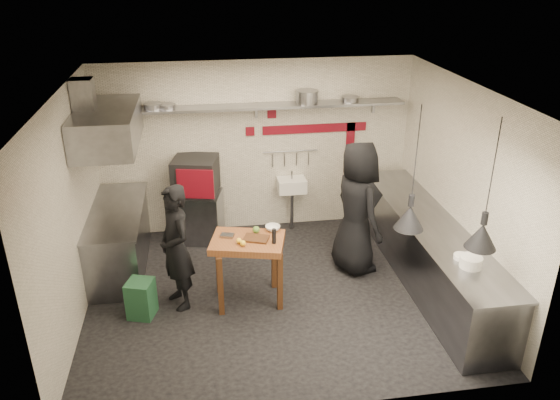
{
  "coord_description": "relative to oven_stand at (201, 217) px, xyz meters",
  "views": [
    {
      "loc": [
        -0.89,
        -6.21,
        4.26
      ],
      "look_at": [
        0.11,
        0.3,
        1.27
      ],
      "focal_mm": 35.0,
      "sensor_mm": 36.0,
      "label": 1
    }
  ],
  "objects": [
    {
      "name": "wall_front",
      "position": [
        0.95,
        -3.84,
        1.0
      ],
      "size": [
        5.0,
        0.04,
        2.8
      ],
      "primitive_type": "cube",
      "color": "silver",
      "rests_on": "floor"
    },
    {
      "name": "chef_left",
      "position": [
        -0.33,
        -1.77,
        0.44
      ],
      "size": [
        0.62,
        0.73,
        1.69
      ],
      "primitive_type": "imported",
      "rotation": [
        0.0,
        0.0,
        -1.15
      ],
      "color": "black",
      "rests_on": "floor"
    },
    {
      "name": "lemon_a",
      "position": [
        0.46,
        -1.92,
        0.56
      ],
      "size": [
        0.09,
        0.09,
        0.07
      ],
      "primitive_type": "sphere",
      "rotation": [
        0.0,
        0.0,
        -0.34
      ],
      "color": "yellow",
      "rests_on": "prep_table"
    },
    {
      "name": "shelf_bracket_left",
      "position": [
        -0.95,
        0.33,
        1.62
      ],
      "size": [
        0.04,
        0.06,
        0.24
      ],
      "primitive_type": "cube",
      "color": "slate",
      "rests_on": "wall_back"
    },
    {
      "name": "steel_tray",
      "position": [
        0.33,
        -1.71,
        0.54
      ],
      "size": [
        0.2,
        0.16,
        0.03
      ],
      "primitive_type": "cube",
      "rotation": [
        0.0,
        0.0,
        -0.31
      ],
      "color": "slate",
      "rests_on": "prep_table"
    },
    {
      "name": "pan_mid_left",
      "position": [
        -0.4,
        0.18,
        1.78
      ],
      "size": [
        0.28,
        0.28,
        0.07
      ],
      "primitive_type": "cylinder",
      "rotation": [
        0.0,
        0.0,
        -0.08
      ],
      "color": "slate",
      "rests_on": "back_shelf"
    },
    {
      "name": "red_band_vert",
      "position": [
        2.5,
        0.34,
        0.8
      ],
      "size": [
        0.14,
        0.02,
        1.1
      ],
      "primitive_type": "cube",
      "color": "maroon",
      "rests_on": "wall_back"
    },
    {
      "name": "wall_right",
      "position": [
        3.45,
        -1.74,
        1.0
      ],
      "size": [
        0.04,
        4.2,
        2.8
      ],
      "primitive_type": "cube",
      "color": "silver",
      "rests_on": "floor"
    },
    {
      "name": "back_shelf",
      "position": [
        0.95,
        0.18,
        1.72
      ],
      "size": [
        4.6,
        0.34,
        0.04
      ],
      "primitive_type": "cube",
      "color": "slate",
      "rests_on": "wall_back"
    },
    {
      "name": "lemon_b",
      "position": [
        0.51,
        -1.99,
        0.56
      ],
      "size": [
        0.08,
        0.08,
        0.07
      ],
      "primitive_type": "sphere",
      "rotation": [
        0.0,
        0.0,
        0.15
      ],
      "color": "yellow",
      "rests_on": "prep_table"
    },
    {
      "name": "stock_pot",
      "position": [
        1.73,
        0.18,
        1.84
      ],
      "size": [
        0.41,
        0.41,
        0.2
      ],
      "primitive_type": "cylinder",
      "rotation": [
        0.0,
        0.0,
        -0.21
      ],
      "color": "slate",
      "rests_on": "back_shelf"
    },
    {
      "name": "wall_left",
      "position": [
        -1.55,
        -1.74,
        1.0
      ],
      "size": [
        0.04,
        4.2,
        2.8
      ],
      "primitive_type": "cube",
      "color": "silver",
      "rests_on": "floor"
    },
    {
      "name": "cutting_board",
      "position": [
        0.69,
        -1.84,
        0.53
      ],
      "size": [
        0.37,
        0.32,
        0.02
      ],
      "primitive_type": "cube",
      "rotation": [
        0.0,
        0.0,
        -0.36
      ],
      "color": "#482915",
      "rests_on": "prep_table"
    },
    {
      "name": "wall_back",
      "position": [
        0.95,
        0.36,
        1.0
      ],
      "size": [
        5.0,
        0.04,
        2.8
      ],
      "primitive_type": "cube",
      "color": "silver",
      "rests_on": "floor"
    },
    {
      "name": "extractor_hood",
      "position": [
        -1.15,
        -0.69,
        1.75
      ],
      "size": [
        0.78,
        1.6,
        0.5
      ],
      "primitive_type": "cube",
      "color": "slate",
      "rests_on": "ceiling"
    },
    {
      "name": "sink_tap",
      "position": [
        1.5,
        0.18,
        0.56
      ],
      "size": [
        0.03,
        0.03,
        0.14
      ],
      "primitive_type": "cylinder",
      "color": "slate",
      "rests_on": "hand_sink"
    },
    {
      "name": "red_tile_b",
      "position": [
        0.85,
        0.34,
        1.28
      ],
      "size": [
        0.14,
        0.02,
        0.14
      ],
      "primitive_type": "cube",
      "color": "maroon",
      "rests_on": "wall_back"
    },
    {
      "name": "green_bin",
      "position": [
        -0.81,
        -1.96,
        -0.15
      ],
      "size": [
        0.39,
        0.39,
        0.5
      ],
      "primitive_type": "cube",
      "rotation": [
        0.0,
        0.0,
        -0.3
      ],
      "color": "#1F4E30",
      "rests_on": "floor"
    },
    {
      "name": "hand_sink",
      "position": [
        1.5,
        0.18,
        0.38
      ],
      "size": [
        0.46,
        0.34,
        0.22
      ],
      "primitive_type": "cube",
      "color": "white",
      "rests_on": "wall_back"
    },
    {
      "name": "pan_right",
      "position": [
        2.42,
        0.18,
        1.78
      ],
      "size": [
        0.32,
        0.32,
        0.08
      ],
      "primitive_type": "cylinder",
      "rotation": [
        0.0,
        0.0,
        -0.14
      ],
      "color": "slate",
      "rests_on": "back_shelf"
    },
    {
      "name": "counter_left_top",
      "position": [
        -1.2,
        -0.69,
        0.52
      ],
      "size": [
        0.76,
        2.0,
        0.03
      ],
      "primitive_type": "cube",
      "color": "slate",
      "rests_on": "counter_left"
    },
    {
      "name": "prep_table",
      "position": [
        0.58,
        -1.82,
        0.06
      ],
      "size": [
        1.05,
        0.84,
        0.92
      ],
      "primitive_type": null,
      "rotation": [
        0.0,
        0.0,
        -0.24
      ],
      "color": "brown",
      "rests_on": "floor"
    },
    {
      "name": "red_tile_a",
      "position": [
        1.2,
        0.34,
        1.55
      ],
      "size": [
        0.14,
        0.02,
        0.14
      ],
      "primitive_type": "cube",
      "color": "maroon",
      "rests_on": "wall_back"
    },
    {
      "name": "counter_left",
      "position": [
        -1.2,
        -0.69,
        0.05
      ],
      "size": [
        0.7,
        1.9,
        0.9
      ],
      "primitive_type": "cube",
      "color": "slate",
      "rests_on": "floor"
    },
    {
      "name": "combi_oven",
      "position": [
        -0.04,
        0.05,
        0.69
      ],
      "size": [
        0.78,
        0.75,
        0.58
      ],
      "primitive_type": "cube",
      "rotation": [
        0.0,
        0.0,
        -0.23
      ],
      "color": "black",
      "rests_on": "oven_stand"
    },
    {
      "name": "red_band_horiz",
      "position": [
        1.9,
        0.34,
        1.28
      ],
      "size": [
        1.7,
        0.02,
        0.14
      ],
      "primitive_type": "cube",
      "color": "maroon",
      "rests_on": "wall_back"
    },
    {
      "name": "ceiling",
      "position": [
        0.95,
        -1.74,
        2.4
      ],
      "size": [
        5.0,
        5.0,
        0.0
      ],
      "primitive_type": "plane",
      "color": "beige",
      "rests_on": "floor"
    },
    {
      "name": "counter_right_top",
      "position": [
        3.1,
        -1.74,
        0.52
      ],
      "size": [
        0.76,
        3.9,
        0.03
      ],
      "primitive_type": "cube",
      "color": "slate",
      "rests_on": "counter_right"
    },
    {
      "name": "floor",
      "position": [
        0.95,
        -1.74,
        -0.4
      ],
      "size": [
        5.0,
        5.0,
        0.0
      ],
      "primitive_type": "plane",
      "color": "black",
      "rests_on": "ground"
    },
    {
      "name": "chef_right",
      "position": [
        2.19,
        -1.23,
        0.57
      ],
      "size": [
        0.84,
        1.08,
        1.95
      ],
      "primitive_type": "imported",
      "rotation": [
        0.0,
        0.0,
        1.83
      ],
      "color": "black",
      "rests_on": "floor"
    },
    {
      "name": "shelf_bracket_mid",
      "position": [
        0.95,
        0.33,
        1.62
      ],
      "size": [
        0.04,
        0.06,
        0.24
      ],
      "primitive_type": "cube",
      "color": "slate",
      "rests_on": "wall_back"
    },
    {
      "name": "utensil_rail",
      "position": [
        1.5,
        0.32,
        0.92
      ],
      "size": [
        0.9,
        0.02,
        0.02
      ],
      "primitive_type": "cylinder",
      "rotation": [
        0.0,
        1.57,
        0.0
      ],
      "color": "slate",
      "rests_on": "wall_back"
    },
    {
      "name": "plate_stack",
      "position": [
        3.07,
        -2.9,
        0.6
      ],
      "size": [
        0.31,
        0.31,
        0.13
      ],
      "primitive_type": "cylinder",
      "rotation": [
        0.0,
        0.0,
        -0.26
      ],
      "color": "white",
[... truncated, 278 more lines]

